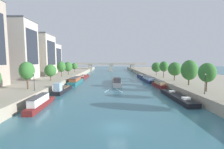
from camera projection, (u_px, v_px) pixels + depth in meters
ground_plane at (117, 127)px, 21.09m from camera, size 400.00×400.00×0.00m
quay_left at (41, 77)px, 75.25m from camera, size 36.00×170.00×2.12m
quay_right at (182, 76)px, 76.21m from camera, size 36.00×170.00×2.12m
barge_midriver at (117, 81)px, 59.21m from camera, size 3.30×19.08×3.10m
wake_behind_barge at (113, 90)px, 46.54m from camera, size 5.60×5.89×0.03m
moored_boat_left_second at (40, 103)px, 29.71m from camera, size 2.09×11.29×2.46m
moored_boat_left_gap_after at (62, 89)px, 43.87m from camera, size 2.73×11.72×3.21m
moored_boat_left_end at (76, 81)px, 60.72m from camera, size 3.36×15.61×2.52m
moored_boat_left_lone at (84, 77)px, 79.50m from camera, size 3.64×16.60×2.22m
moored_boat_right_end at (177, 97)px, 36.22m from camera, size 2.90×15.58×2.16m
moored_boat_right_upstream at (159, 84)px, 51.31m from camera, size 2.10×10.04×2.55m
moored_boat_right_near at (148, 79)px, 65.92m from camera, size 3.59×15.91×2.36m
moored_boat_right_far at (141, 76)px, 80.57m from camera, size 2.30×11.34×2.40m
tree_left_nearest at (27, 71)px, 37.47m from camera, size 3.59×3.59×6.80m
tree_left_distant at (50, 70)px, 52.19m from camera, size 3.89×3.89×5.73m
tree_left_third at (61, 67)px, 64.42m from camera, size 3.69×3.69×6.55m
tree_left_second at (68, 67)px, 75.50m from camera, size 4.27×4.27×6.28m
tree_left_end_of_row at (75, 66)px, 88.16m from camera, size 3.36×3.36×5.54m
tree_right_second at (207, 73)px, 34.40m from camera, size 3.70×3.70×6.59m
tree_right_third at (189, 70)px, 43.38m from camera, size 4.52×4.52×7.23m
tree_right_nearest at (175, 69)px, 52.99m from camera, size 4.54×4.54×6.46m
tree_right_past_mid at (164, 66)px, 61.57m from camera, size 3.58×3.58×6.70m
tree_right_distant at (156, 67)px, 71.41m from camera, size 4.46×4.46×6.12m
lamppost_left_bank at (34, 81)px, 35.80m from camera, size 0.28×0.28×4.21m
lamppost_right_bank at (205, 83)px, 32.09m from camera, size 0.28×0.28×4.35m
building_left_corner at (16, 49)px, 57.77m from camera, size 13.37×10.73×22.43m
building_left_tall at (36, 55)px, 73.70m from camera, size 15.65×12.69×19.63m
building_left_middle at (50, 58)px, 90.79m from camera, size 11.29×10.72×16.96m
bridge_far at (111, 66)px, 124.57m from camera, size 58.54×4.40×6.98m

